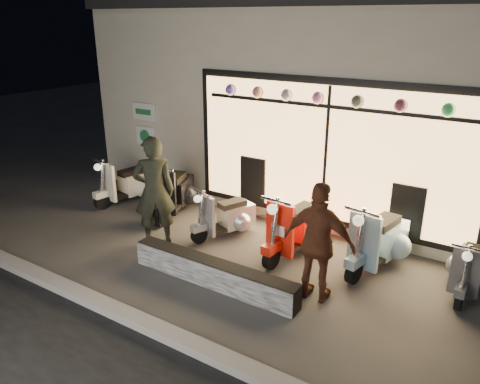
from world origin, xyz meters
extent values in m
plane|color=#383533|center=(0.00, 0.00, 0.00)|extent=(40.00, 40.00, 0.00)
cube|color=slate|center=(0.00, -2.00, 0.06)|extent=(40.00, 0.25, 0.12)
cube|color=beige|center=(0.00, 5.00, 2.00)|extent=(10.00, 6.00, 4.00)
cube|color=black|center=(0.00, 5.00, 4.10)|extent=(10.20, 6.20, 0.20)
cube|color=black|center=(0.80, 1.98, 1.55)|extent=(5.45, 0.06, 2.65)
cube|color=#FFBF6B|center=(0.80, 1.94, 1.55)|extent=(5.20, 0.04, 2.40)
cube|color=black|center=(0.80, 1.90, 2.40)|extent=(4.90, 0.06, 0.06)
cube|color=white|center=(-3.60, 1.96, 1.85)|extent=(0.65, 0.04, 0.38)
cube|color=white|center=(-3.60, 1.96, 1.30)|extent=(0.55, 0.04, 0.42)
cube|color=black|center=(0.16, -0.65, 0.20)|extent=(2.83, 0.28, 0.40)
cylinder|color=black|center=(-0.88, 0.35, 0.15)|extent=(0.20, 0.32, 0.31)
cylinder|color=black|center=(-0.54, 1.18, 0.15)|extent=(0.22, 0.33, 0.31)
cube|color=#B2B2B7|center=(-0.81, 0.52, 0.51)|extent=(0.41, 0.22, 0.74)
cube|color=#B2B2B7|center=(-0.57, 1.10, 0.34)|extent=(0.59, 0.73, 0.42)
cube|color=black|center=(-0.61, 1.02, 0.60)|extent=(0.43, 0.56, 0.11)
sphere|color=#FFF2CC|center=(-0.88, 0.34, 0.86)|extent=(0.18, 0.18, 0.14)
cylinder|color=black|center=(0.66, 0.25, 0.19)|extent=(0.15, 0.38, 0.37)
cylinder|color=black|center=(0.78, 1.34, 0.19)|extent=(0.17, 0.39, 0.37)
cube|color=red|center=(0.68, 0.48, 0.62)|extent=(0.51, 0.13, 0.90)
cube|color=red|center=(0.76, 1.24, 0.42)|extent=(0.54, 0.81, 0.51)
cube|color=black|center=(0.75, 1.13, 0.73)|extent=(0.37, 0.65, 0.13)
sphere|color=#FFF2CC|center=(0.66, 0.24, 1.04)|extent=(0.18, 0.18, 0.16)
cylinder|color=black|center=(-1.95, 0.51, 0.18)|extent=(0.22, 0.38, 0.37)
cylinder|color=black|center=(-2.30, 1.54, 0.18)|extent=(0.24, 0.39, 0.37)
cube|color=black|center=(-2.02, 0.73, 0.61)|extent=(0.49, 0.23, 0.89)
cube|color=black|center=(-2.27, 1.43, 0.41)|extent=(0.67, 0.86, 0.50)
cube|color=black|center=(-2.23, 1.33, 0.71)|extent=(0.48, 0.67, 0.13)
sphere|color=#FFF2CC|center=(-1.95, 0.50, 1.03)|extent=(0.21, 0.21, 0.16)
cylinder|color=black|center=(-3.59, 0.51, 0.17)|extent=(0.16, 0.35, 0.33)
cylinder|color=black|center=(-3.41, 1.47, 0.17)|extent=(0.18, 0.35, 0.33)
cube|color=#EDE3C2|center=(-3.55, 0.71, 0.55)|extent=(0.46, 0.15, 0.81)
cube|color=#EDE3C2|center=(-3.43, 1.38, 0.37)|extent=(0.53, 0.75, 0.45)
cube|color=black|center=(-3.45, 1.28, 0.65)|extent=(0.37, 0.59, 0.12)
sphere|color=#FFF2CC|center=(-3.59, 0.50, 0.93)|extent=(0.17, 0.17, 0.15)
cylinder|color=black|center=(1.93, 0.55, 0.19)|extent=(0.17, 0.39, 0.37)
cylinder|color=black|center=(2.12, 1.63, 0.19)|extent=(0.19, 0.39, 0.37)
cube|color=#91BACD|center=(1.97, 0.78, 0.62)|extent=(0.51, 0.16, 0.90)
cube|color=#91BACD|center=(2.10, 1.52, 0.42)|extent=(0.59, 0.84, 0.51)
cube|color=black|center=(2.08, 1.42, 0.73)|extent=(0.41, 0.66, 0.13)
sphere|color=#FFF2CC|center=(1.93, 0.54, 1.04)|extent=(0.19, 0.19, 0.16)
cylinder|color=black|center=(3.40, 0.68, 0.15)|extent=(0.09, 0.30, 0.30)
cylinder|color=black|center=(3.42, 1.55, 0.15)|extent=(0.11, 0.30, 0.30)
cube|color=#55575C|center=(3.41, 0.86, 0.49)|extent=(0.40, 0.07, 0.72)
cube|color=#55575C|center=(3.42, 1.46, 0.33)|extent=(0.38, 0.62, 0.40)
cube|color=black|center=(3.42, 1.38, 0.58)|extent=(0.25, 0.49, 0.10)
sphere|color=#FFF2CC|center=(3.40, 0.67, 0.83)|extent=(0.13, 0.13, 0.13)
imported|color=black|center=(-1.54, -0.03, 0.99)|extent=(0.84, 0.84, 1.97)
imported|color=brown|center=(1.62, -0.14, 0.88)|extent=(1.06, 0.49, 1.77)
camera|label=1|loc=(3.85, -5.64, 3.82)|focal=35.00mm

